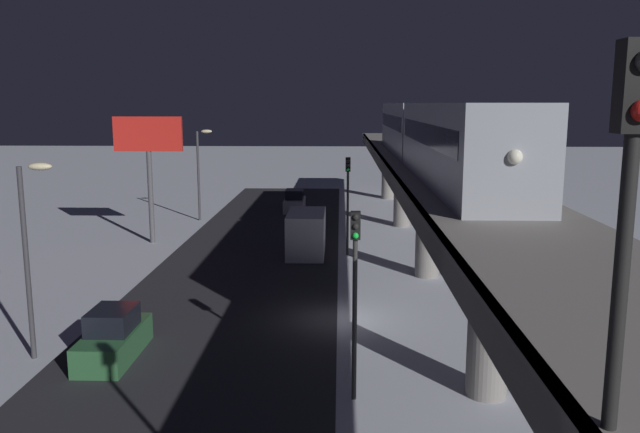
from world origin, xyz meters
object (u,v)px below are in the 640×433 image
Objects in this scene: subway_train at (429,132)px; sedan_silver at (295,202)px; box_truck at (307,231)px; traffic_light_near at (355,278)px; traffic_light_mid at (348,192)px; commercial_billboard at (148,147)px; rail_signal at (631,172)px; sedan_green_2 at (114,338)px.

subway_train reaches higher than sedan_silver.
box_truck is at bearing -36.12° from subway_train.
subway_train is 5.76× the size of traffic_light_near.
subway_train reaches higher than traffic_light_mid.
commercial_billboard is at bearing -123.18° from sedan_silver.
rail_signal reaches higher than commercial_billboard.
box_truck is at bearing -109.48° from sedan_green_2.
sedan_green_2 is at bearing 61.96° from traffic_light_mid.
sedan_green_2 is 10.45m from traffic_light_near.
traffic_light_near reaches higher than box_truck.
commercial_billboard is (11.17, -2.28, 5.48)m from box_truck.
rail_signal is 37.02m from box_truck.
rail_signal is 0.54× the size of box_truck.
sedan_green_2 is at bearing -97.50° from sedan_silver.
sedan_silver is 38.73m from traffic_light_near.
traffic_light_mid is at bearing -86.10° from rail_signal.
traffic_light_near is (-4.70, 38.29, 3.40)m from sedan_silver.
subway_train is 24.59m from sedan_silver.
rail_signal is 41.49m from commercial_billboard.
commercial_billboard is (18.38, -7.55, -1.37)m from subway_train.
sedan_green_2 is (11.66, -17.17, -8.35)m from rail_signal.
traffic_light_near is at bearing 74.89° from subway_train.
traffic_light_mid is at bearing -90.00° from traffic_light_near.
box_truck is 1.16× the size of traffic_light_near.
box_truck is 22.34m from traffic_light_near.
box_truck is at bearing -83.00° from traffic_light_near.
traffic_light_near is 28.08m from commercial_billboard.
subway_train is at bearing -94.03° from rail_signal.
subway_train is 20.62m from sedan_green_2.
traffic_light_near is at bearing 119.74° from commercial_billboard.
subway_train reaches higher than box_truck.
subway_train is 4.14× the size of commercial_billboard.
rail_signal reaches higher than traffic_light_near.
traffic_light_mid reaches higher than box_truck.
sedan_green_2 is (13.82, 13.39, -7.40)m from subway_train.
commercial_billboard is (16.23, -38.11, -2.32)m from rail_signal.
box_truck reaches higher than sedan_green_2.
traffic_light_mid is (2.36, -34.63, -4.95)m from rail_signal.
sedan_green_2 is at bearing 44.11° from subway_train.
rail_signal is at bearing 113.06° from commercial_billboard.
commercial_billboard is at bearing -22.32° from subway_train.
rail_signal is at bearing 124.17° from sedan_green_2.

